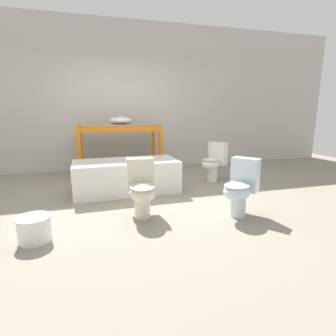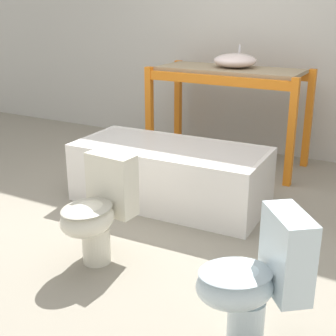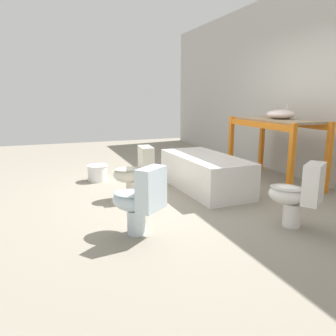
{
  "view_description": "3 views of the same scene",
  "coord_description": "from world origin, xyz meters",
  "px_view_note": "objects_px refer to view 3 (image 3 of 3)",
  "views": [
    {
      "loc": [
        -0.53,
        -3.91,
        1.31
      ],
      "look_at": [
        0.41,
        -0.5,
        0.53
      ],
      "focal_mm": 28.0,
      "sensor_mm": 36.0,
      "label": 1
    },
    {
      "loc": [
        1.77,
        -3.09,
        1.67
      ],
      "look_at": [
        0.3,
        -0.45,
        0.6
      ],
      "focal_mm": 50.0,
      "sensor_mm": 36.0,
      "label": 2
    },
    {
      "loc": [
        4.23,
        -1.97,
        1.4
      ],
      "look_at": [
        0.33,
        -0.49,
        0.48
      ],
      "focal_mm": 35.0,
      "sensor_mm": 36.0,
      "label": 3
    }
  ],
  "objects_px": {
    "bathtub_main": "(205,170)",
    "bucket_white": "(98,173)",
    "toilet_extra": "(139,199)",
    "toilet_far": "(297,193)",
    "toilet_near": "(135,172)",
    "sink_basin": "(281,114)"
  },
  "relations": [
    {
      "from": "toilet_extra",
      "to": "bucket_white",
      "type": "bearing_deg",
      "value": -127.36
    },
    {
      "from": "toilet_far",
      "to": "toilet_extra",
      "type": "bearing_deg",
      "value": -48.14
    },
    {
      "from": "toilet_extra",
      "to": "toilet_far",
      "type": "bearing_deg",
      "value": 127.46
    },
    {
      "from": "toilet_extra",
      "to": "bucket_white",
      "type": "height_order",
      "value": "toilet_extra"
    },
    {
      "from": "bathtub_main",
      "to": "toilet_extra",
      "type": "distance_m",
      "value": 1.87
    },
    {
      "from": "bucket_white",
      "to": "toilet_extra",
      "type": "bearing_deg",
      "value": 1.28
    },
    {
      "from": "bathtub_main",
      "to": "toilet_extra",
      "type": "xyz_separation_m",
      "value": [
        1.25,
        -1.39,
        0.08
      ]
    },
    {
      "from": "toilet_extra",
      "to": "bucket_white",
      "type": "distance_m",
      "value": 2.37
    },
    {
      "from": "bathtub_main",
      "to": "bucket_white",
      "type": "bearing_deg",
      "value": -129.38
    },
    {
      "from": "toilet_far",
      "to": "bucket_white",
      "type": "height_order",
      "value": "toilet_far"
    },
    {
      "from": "sink_basin",
      "to": "bucket_white",
      "type": "height_order",
      "value": "sink_basin"
    },
    {
      "from": "toilet_near",
      "to": "toilet_far",
      "type": "distance_m",
      "value": 2.09
    },
    {
      "from": "bathtub_main",
      "to": "bucket_white",
      "type": "xyz_separation_m",
      "value": [
        -1.1,
        -1.44,
        -0.16
      ]
    },
    {
      "from": "toilet_near",
      "to": "sink_basin",
      "type": "bearing_deg",
      "value": 94.2
    },
    {
      "from": "toilet_far",
      "to": "bucket_white",
      "type": "xyz_separation_m",
      "value": [
        -2.76,
        -1.69,
        -0.24
      ]
    },
    {
      "from": "sink_basin",
      "to": "bucket_white",
      "type": "xyz_separation_m",
      "value": [
        -1.16,
        -2.73,
        -0.97
      ]
    },
    {
      "from": "bathtub_main",
      "to": "toilet_extra",
      "type": "height_order",
      "value": "toilet_extra"
    },
    {
      "from": "bathtub_main",
      "to": "toilet_near",
      "type": "xyz_separation_m",
      "value": [
        0.06,
        -1.1,
        0.08
      ]
    },
    {
      "from": "bathtub_main",
      "to": "bucket_white",
      "type": "relative_size",
      "value": 4.94
    },
    {
      "from": "bathtub_main",
      "to": "toilet_extra",
      "type": "relative_size",
      "value": 2.33
    },
    {
      "from": "toilet_near",
      "to": "toilet_extra",
      "type": "relative_size",
      "value": 1.0
    },
    {
      "from": "toilet_far",
      "to": "bucket_white",
      "type": "bearing_deg",
      "value": -92.75
    }
  ]
}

